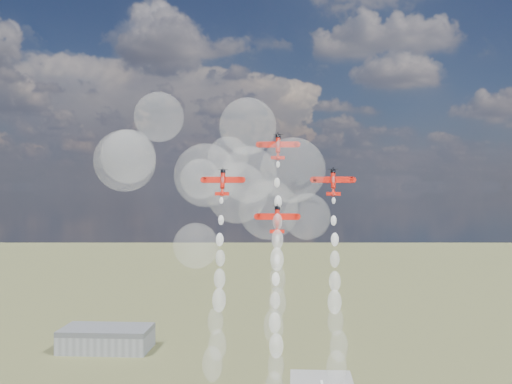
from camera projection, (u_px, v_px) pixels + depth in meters
The scene contains 10 objects.
hangar at pixel (106, 339), 340.69m from camera, with size 50.00×28.00×13.00m.
plane_lead at pixel (278, 146), 169.13m from camera, with size 10.89×4.79×7.48m.
plane_left at pixel (223, 182), 166.52m from camera, with size 10.89×4.79×7.48m.
plane_right at pixel (333, 182), 164.57m from camera, with size 10.89×4.79×7.48m.
plane_slot at pixel (277, 219), 161.96m from camera, with size 10.89×4.79×7.48m.
smoke_trail_lead at pixel (276, 289), 155.51m from camera, with size 5.74×18.62×44.90m.
smoke_trail_left at pixel (216, 329), 153.17m from camera, with size 5.92×17.99×43.83m.
smoke_trail_right at pixel (336, 331), 151.22m from camera, with size 5.53×17.52×44.47m.
smoke_trail_slot at pixel (275, 375), 148.43m from camera, with size 5.35×17.86×44.60m.
drifted_smoke_cloud at pixel (222, 175), 178.61m from camera, with size 69.31×41.38×51.19m.
Camera 1 is at (-13.18, -153.87, 92.86)m, focal length 42.00 mm.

